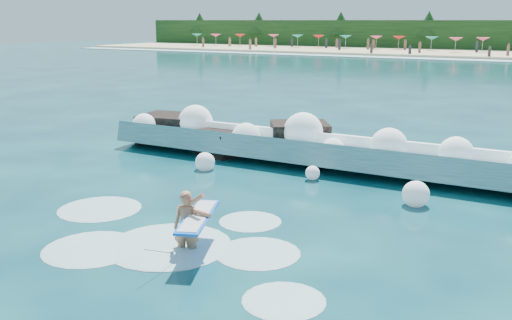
{
  "coord_description": "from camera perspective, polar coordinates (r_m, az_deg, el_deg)",
  "views": [
    {
      "loc": [
        9.05,
        -11.46,
        5.0
      ],
      "look_at": [
        1.5,
        2.0,
        1.2
      ],
      "focal_mm": 40.0,
      "sensor_mm": 36.0,
      "label": 1
    }
  ],
  "objects": [
    {
      "name": "breaking_wave",
      "position": [
        20.34,
        5.86,
        0.92
      ],
      "size": [
        16.05,
        2.59,
        1.38
      ],
      "color": "teal",
      "rests_on": "ground"
    },
    {
      "name": "wave_spray",
      "position": [
        20.29,
        4.93,
        2.08
      ],
      "size": [
        15.18,
        4.42,
        1.84
      ],
      "color": "white",
      "rests_on": "ground"
    },
    {
      "name": "surf_foam",
      "position": [
        13.63,
        -9.4,
        -7.89
      ],
      "size": [
        8.64,
        5.23,
        0.15
      ],
      "color": "silver",
      "rests_on": "ground"
    },
    {
      "name": "ground",
      "position": [
        15.44,
        -8.55,
        -5.23
      ],
      "size": [
        200.0,
        200.0,
        0.0
      ],
      "primitive_type": "plane",
      "color": "#072B3B",
      "rests_on": "ground"
    },
    {
      "name": "beach",
      "position": [
        90.05,
        23.84,
        9.61
      ],
      "size": [
        140.0,
        20.0,
        0.4
      ],
      "primitive_type": "cube",
      "color": "tan",
      "rests_on": "ground"
    },
    {
      "name": "surfer_with_board",
      "position": [
        12.72,
        -6.69,
        -6.46
      ],
      "size": [
        1.31,
        2.85,
        1.65
      ],
      "color": "#A56A4D",
      "rests_on": "ground"
    },
    {
      "name": "beach_umbrellas",
      "position": [
        92.59,
        24.25,
        10.93
      ],
      "size": [
        111.14,
        6.32,
        0.5
      ],
      "color": "#158475",
      "rests_on": "ground"
    },
    {
      "name": "rock_cluster",
      "position": [
        22.71,
        -3.13,
        2.29
      ],
      "size": [
        8.45,
        3.52,
        1.48
      ],
      "color": "black",
      "rests_on": "ground"
    },
    {
      "name": "wet_band",
      "position": [
        79.14,
        22.98,
        9.15
      ],
      "size": [
        140.0,
        5.0,
        0.08
      ],
      "primitive_type": "cube",
      "color": "silver",
      "rests_on": "ground"
    }
  ]
}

